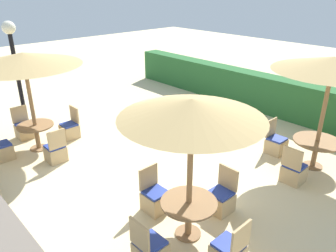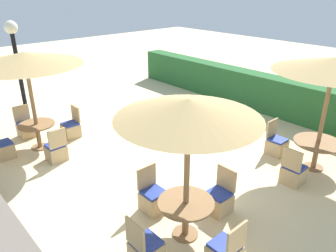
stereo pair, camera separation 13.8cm
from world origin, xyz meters
name	(u,v)px [view 1 (the left image)]	position (x,y,z in m)	size (l,w,h in m)	color
ground_plane	(151,165)	(0.00, 0.00, 0.00)	(40.00, 40.00, 0.00)	beige
hedge_row	(270,95)	(0.00, 5.50, 0.64)	(13.00, 0.70, 1.28)	#28602D
lamp_post	(14,57)	(-4.07, -1.51, 2.35)	(0.36, 0.36, 3.32)	black
parasol_front_left	(23,59)	(-2.82, -1.71, 2.50)	(2.87, 2.87, 2.67)	olive
round_table_front_left	(36,131)	(-2.82, -1.71, 0.55)	(0.96, 0.96, 0.72)	olive
patio_chair_front_left_east	(56,152)	(-1.82, -1.66, 0.26)	(0.46, 0.46, 0.93)	tan
patio_chair_front_left_north	(70,129)	(-2.86, -0.71, 0.26)	(0.46, 0.46, 0.93)	tan
patio_chair_front_left_west	(24,129)	(-3.80, -1.70, 0.26)	(0.46, 0.46, 0.93)	tan
patio_chair_front_left_south	(2,150)	(-2.87, -2.65, 0.26)	(0.46, 0.46, 0.93)	tan
parasol_back_right	(333,64)	(2.84, 2.94, 2.60)	(2.65, 2.65, 2.78)	olive
round_table_back_right	(317,146)	(2.84, 2.94, 0.59)	(1.15, 1.15, 0.73)	olive
patio_chair_back_right_south	(293,172)	(2.83, 1.91, 0.26)	(0.46, 0.46, 0.93)	tan
patio_chair_back_right_west	(276,144)	(1.80, 2.89, 0.26)	(0.46, 0.46, 0.93)	tan
parasol_front_right	(192,109)	(2.38, -1.12, 2.46)	(2.36, 2.36, 2.64)	olive
round_table_front_right	(189,209)	(2.38, -1.12, 0.56)	(1.01, 1.01, 0.72)	olive
patio_chair_front_right_north	(221,199)	(2.34, -0.13, 0.26)	(0.46, 0.46, 0.93)	tan
patio_chair_front_right_west	(155,199)	(1.42, -1.09, 0.26)	(0.46, 0.46, 0.93)	tan
patio_chair_front_right_south	(150,251)	(2.42, -2.07, 0.26)	(0.46, 0.46, 0.93)	tan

